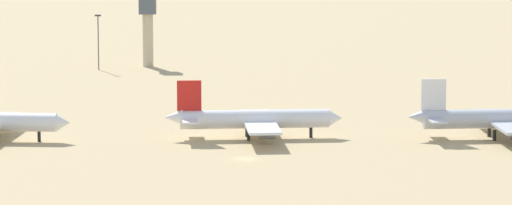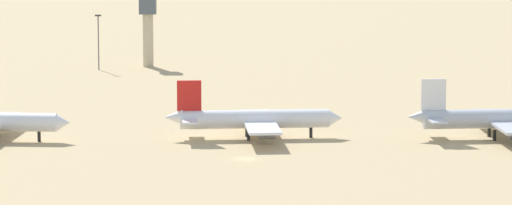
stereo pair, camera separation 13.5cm
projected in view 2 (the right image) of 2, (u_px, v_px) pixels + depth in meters
The scene contains 5 objects.
ground at pixel (245, 159), 298.08m from camera, with size 4000.00×4000.00×0.00m, color tan.
parked_jet_red_4 at pixel (253, 119), 321.78m from camera, with size 39.06×32.86×12.90m.
parked_jet_white_5 at pixel (497, 119), 321.62m from camera, with size 40.08×33.72×13.24m.
control_tower at pixel (148, 26), 449.43m from camera, with size 5.20×5.20×20.70m.
light_pole_west at pixel (98, 38), 441.84m from camera, with size 1.80×0.50×16.59m.
Camera 2 is at (-4.94, -293.27, 54.39)m, focal length 103.84 mm.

